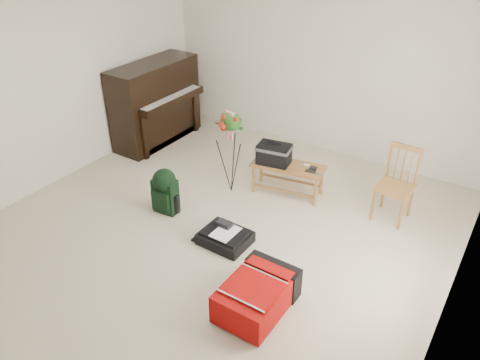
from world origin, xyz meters
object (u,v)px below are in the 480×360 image
Objects in this scene: black_duffel at (225,237)px; flower_stand at (231,153)px; bench at (279,157)px; piano at (156,104)px; green_backpack at (165,189)px; dining_chair at (396,185)px; red_suitcase at (260,291)px.

flower_stand is (-0.56, 0.95, 0.48)m from black_duffel.
flower_stand is (-0.51, -0.34, 0.06)m from bench.
piano is 2.77× the size of black_duffel.
bench is 1.80× the size of black_duffel.
black_duffel is 1.00m from green_backpack.
black_duffel is (2.40, -1.60, -0.52)m from piano.
red_suitcase is (-0.57, -2.13, -0.27)m from dining_chair.
dining_chair reaches higher than green_backpack.
piano is at bearing 174.80° from flower_stand.
bench is 1.36m from black_duffel.
green_backpack reaches higher than black_duffel.
red_suitcase is at bearing -35.60° from black_duffel.
dining_chair is at bearing 26.11° from green_backpack.
bench is 1.67× the size of green_backpack.
black_duffel is (-0.81, 0.60, -0.10)m from red_suitcase.
piano reaches higher than green_backpack.
flower_stand is at bearing 121.44° from black_duffel.
red_suitcase is (0.87, -1.89, -0.33)m from bench.
flower_stand is (0.40, 0.84, 0.24)m from green_backpack.
piano reaches higher than dining_chair.
black_duffel is 1.21m from flower_stand.
piano is at bearing 147.10° from black_duffel.
bench is at bearing -167.95° from dining_chair.
green_backpack is (-2.35, -1.41, -0.12)m from dining_chair.
black_duffel is at bearing 143.86° from red_suitcase.
black_duffel is at bearing -33.70° from piano.
bench reaches higher than red_suitcase.
dining_chair reaches higher than red_suitcase.
piano is at bearing 129.24° from green_backpack.
green_backpack is at bearing 158.32° from red_suitcase.
flower_stand reaches higher than red_suitcase.
red_suitcase is at bearing -26.77° from green_backpack.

